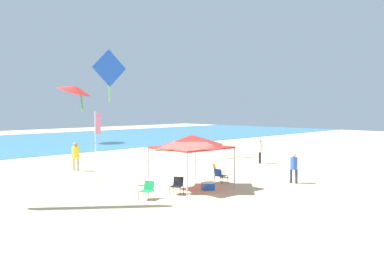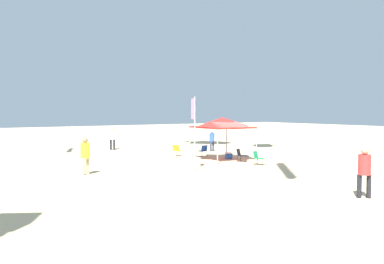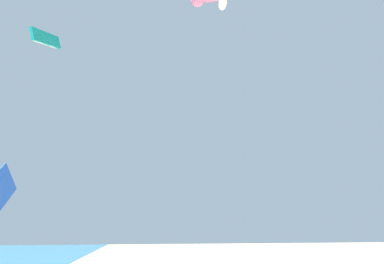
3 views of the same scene
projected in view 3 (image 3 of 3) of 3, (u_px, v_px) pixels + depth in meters
name	position (u px, v px, depth m)	size (l,w,h in m)	color
kite_diamond_blue	(2.00, 189.00, 23.11)	(3.68, 0.46, 5.27)	blue
kite_parafoil_teal	(46.00, 39.00, 21.25)	(3.02, 1.16, 1.87)	teal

